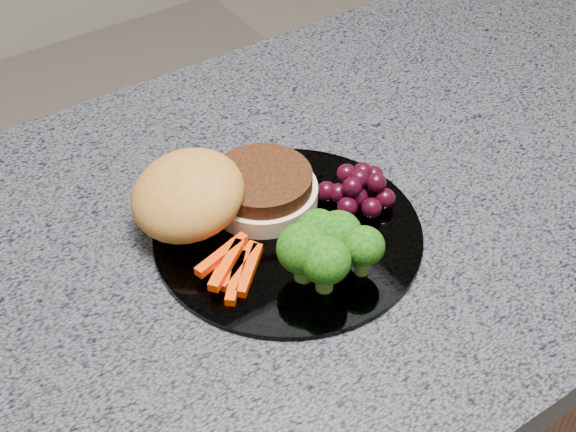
% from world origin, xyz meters
% --- Properties ---
extents(countertop, '(1.20, 0.60, 0.04)m').
position_xyz_m(countertop, '(0.00, 0.00, 0.88)').
color(countertop, '#52535D').
rests_on(countertop, island_cabinet).
extents(plate, '(0.26, 0.26, 0.01)m').
position_xyz_m(plate, '(-0.02, -0.02, 0.90)').
color(plate, white).
rests_on(plate, countertop).
extents(burger, '(0.19, 0.12, 0.06)m').
position_xyz_m(burger, '(-0.07, 0.04, 0.93)').
color(burger, beige).
rests_on(burger, plate).
extents(carrot_sticks, '(0.07, 0.07, 0.02)m').
position_xyz_m(carrot_sticks, '(-0.10, -0.04, 0.91)').
color(carrot_sticks, '#F13A04').
rests_on(carrot_sticks, plate).
extents(broccoli, '(0.09, 0.08, 0.06)m').
position_xyz_m(broccoli, '(-0.03, -0.09, 0.94)').
color(broccoli, '#5A8932').
rests_on(broccoli, plate).
extents(grape_bunch, '(0.08, 0.07, 0.04)m').
position_xyz_m(grape_bunch, '(0.06, -0.02, 0.92)').
color(grape_bunch, black).
rests_on(grape_bunch, plate).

